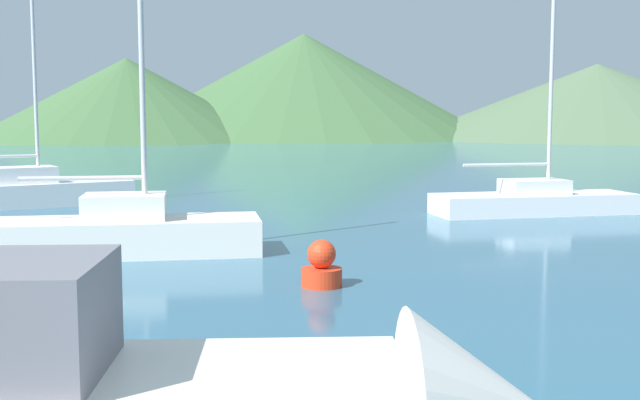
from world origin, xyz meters
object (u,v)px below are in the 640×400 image
sailboat_middle (22,191)px  buoy_marker (322,267)px  sailboat_inner (534,199)px  sailboat_outer (125,231)px

sailboat_middle → buoy_marker: 15.79m
sailboat_middle → sailboat_inner: bearing=-38.1°
sailboat_inner → buoy_marker: size_ratio=10.92×
sailboat_middle → sailboat_outer: bearing=-89.7°
sailboat_inner → buoy_marker: bearing=-134.6°
sailboat_outer → sailboat_inner: bearing=24.3°
sailboat_middle → sailboat_outer: sailboat_middle is taller
sailboat_inner → sailboat_outer: (-10.13, -8.03, 0.07)m
sailboat_inner → buoy_marker: 12.28m
sailboat_middle → buoy_marker: (10.87, -11.46, -0.17)m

